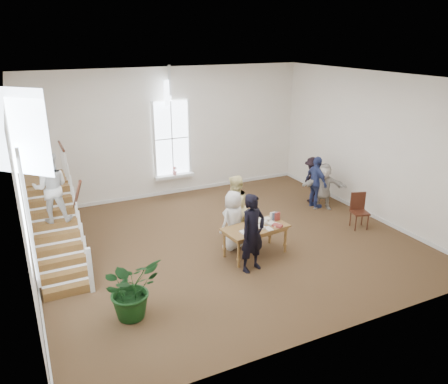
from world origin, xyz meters
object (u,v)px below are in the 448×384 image
police_officer (253,233)px  woman_cluster_b (312,180)px  woman_cluster_a (316,182)px  floor_plant (131,288)px  elderly_woman (233,220)px  side_chair (359,208)px  woman_cluster_c (324,186)px  library_table (256,229)px  person_yellow (235,208)px

police_officer → woman_cluster_b: bearing=22.6°
woman_cluster_a → police_officer: bearing=124.3°
floor_plant → police_officer: bearing=10.6°
police_officer → elderly_woman: (0.10, 1.25, -0.17)m
floor_plant → side_chair: bearing=11.3°
elderly_woman → woman_cluster_c: elderly_woman is taller
library_table → woman_cluster_c: bearing=20.1°
side_chair → woman_cluster_b: bearing=107.5°
woman_cluster_b → person_yellow: bearing=-52.7°
person_yellow → floor_plant: 4.27m
library_table → elderly_woman: (-0.38, 0.59, 0.10)m
person_yellow → side_chair: bearing=130.0°
police_officer → woman_cluster_c: size_ratio=1.26×
woman_cluster_c → floor_plant: size_ratio=1.20×
woman_cluster_a → side_chair: bearing=-174.3°
library_table → floor_plant: bearing=-168.1°
person_yellow → side_chair: 3.85m
police_officer → woman_cluster_a: bearing=19.6°
woman_cluster_c → elderly_woman: bearing=-130.0°
woman_cluster_b → woman_cluster_c: (0.00, -0.65, -0.02)m
person_yellow → woman_cluster_a: size_ratio=1.06×
person_yellow → woman_cluster_b: size_ratio=1.17×
person_yellow → elderly_woman: bearing=22.5°
side_chair → library_table: bearing=-160.1°
person_yellow → floor_plant: person_yellow is taller
woman_cluster_a → side_chair: (0.20, -1.86, -0.28)m
woman_cluster_b → police_officer: bearing=-36.0°
person_yellow → woman_cluster_c: (3.70, 0.77, -0.15)m
woman_cluster_b → floor_plant: 8.18m
police_officer → library_table: bearing=38.9°
elderly_woman → person_yellow: bearing=-141.1°
floor_plant → person_yellow: bearing=33.4°
elderly_woman → side_chair: 4.05m
woman_cluster_b → elderly_woman: bearing=-48.0°
woman_cluster_b → floor_plant: (-7.26, -3.76, -0.15)m
library_table → police_officer: 0.86m
floor_plant → side_chair: 7.43m
elderly_woman → person_yellow: 0.59m
police_officer → person_yellow: size_ratio=1.06×
woman_cluster_b → side_chair: bearing=17.0°
woman_cluster_b → side_chair: size_ratio=1.49×
woman_cluster_a → floor_plant: woman_cluster_a is taller
police_officer → woman_cluster_c: 4.82m
elderly_woman → woman_cluster_b: 4.44m
elderly_woman → person_yellow: size_ratio=0.87×
woman_cluster_c → woman_cluster_b: bearing=122.3°
library_table → elderly_woman: bearing=115.6°
person_yellow → floor_plant: size_ratio=1.43×
police_officer → woman_cluster_b: 5.19m
woman_cluster_b → woman_cluster_c: size_ratio=1.02×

